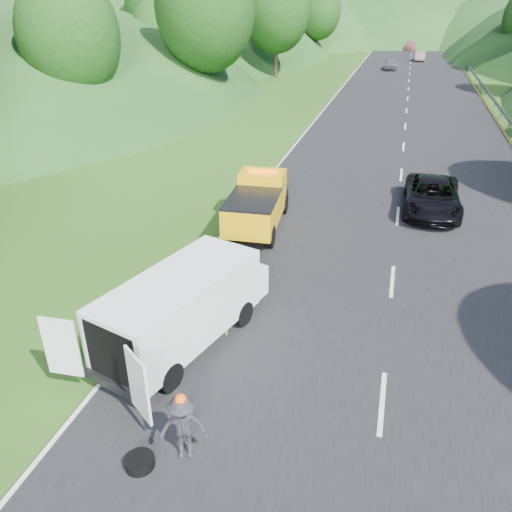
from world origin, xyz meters
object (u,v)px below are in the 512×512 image
(woman, at_px, (199,293))
(child, at_px, (223,334))
(suitcase, at_px, (155,300))
(spare_tire, at_px, (140,466))
(tow_truck, at_px, (258,203))
(white_van, at_px, (184,305))
(passing_suv, at_px, (430,211))
(worker, at_px, (186,456))

(woman, bearing_deg, child, -150.23)
(suitcase, distance_m, spare_tire, 6.04)
(woman, distance_m, child, 2.45)
(tow_truck, xyz_separation_m, white_van, (0.22, -8.25, 0.14))
(white_van, height_order, suitcase, white_van)
(spare_tire, distance_m, passing_suv, 17.34)
(child, bearing_deg, worker, -62.47)
(child, distance_m, worker, 4.36)
(worker, relative_size, suitcase, 2.94)
(woman, height_order, passing_suv, woman)
(child, bearing_deg, suitcase, -177.40)
(spare_tire, bearing_deg, suitcase, 113.13)
(woman, relative_size, passing_suv, 0.29)
(spare_tire, relative_size, passing_suv, 0.12)
(white_van, bearing_deg, child, 51.83)
(tow_truck, relative_size, white_van, 0.80)
(worker, bearing_deg, child, 80.32)
(passing_suv, bearing_deg, woman, -128.27)
(white_van, height_order, woman, white_van)
(worker, bearing_deg, passing_suv, 52.89)
(tow_truck, relative_size, suitcase, 9.79)
(passing_suv, bearing_deg, suitcase, -128.48)
(white_van, distance_m, child, 1.64)
(white_van, height_order, passing_suv, white_van)
(suitcase, height_order, spare_tire, suitcase)
(woman, xyz_separation_m, passing_suv, (7.51, 9.49, 0.00))
(tow_truck, bearing_deg, worker, -86.05)
(tow_truck, relative_size, passing_suv, 1.03)
(child, xyz_separation_m, worker, (0.66, -4.31, 0.00))
(child, relative_size, worker, 0.68)
(tow_truck, bearing_deg, suitcase, -106.06)
(tow_truck, distance_m, passing_suv, 8.11)
(woman, xyz_separation_m, child, (1.52, -1.92, 0.00))
(worker, xyz_separation_m, suitcase, (-3.18, 5.04, 0.27))
(tow_truck, xyz_separation_m, suitcase, (-1.42, -6.89, -0.82))
(white_van, distance_m, passing_suv, 13.91)
(tow_truck, xyz_separation_m, passing_suv, (7.09, 3.78, -1.09))
(suitcase, bearing_deg, passing_suv, 51.41)
(woman, distance_m, worker, 6.59)
(white_van, bearing_deg, woman, 120.32)
(passing_suv, bearing_deg, spare_tire, -110.62)
(white_van, xyz_separation_m, suitcase, (-1.64, 1.37, -0.96))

